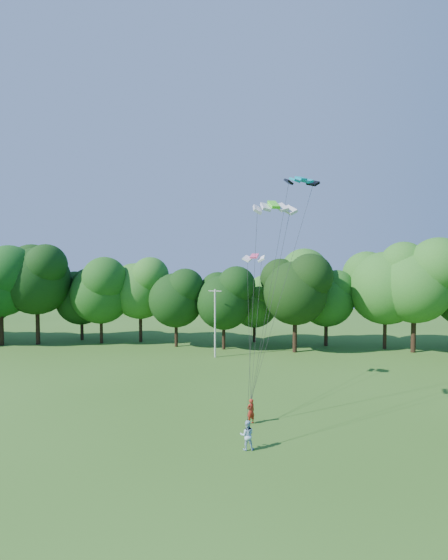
# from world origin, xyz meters

# --- Properties ---
(ground) EXTENTS (160.00, 160.00, 0.00)m
(ground) POSITION_xyz_m (0.00, 0.00, 0.00)
(ground) COLOR #2C5617
(ground) RESTS_ON ground
(utility_pole) EXTENTS (1.53, 0.38, 7.71)m
(utility_pole) POSITION_xyz_m (-2.08, 29.52, 3.98)
(utility_pole) COLOR #BABBB2
(utility_pole) RESTS_ON ground
(kite_flyer_left) EXTENTS (0.74, 0.71, 1.70)m
(kite_flyer_left) POSITION_xyz_m (2.97, 10.22, 0.85)
(kite_flyer_left) COLOR #9F2314
(kite_flyer_left) RESTS_ON ground
(kite_flyer_right) EXTENTS (0.93, 0.76, 1.74)m
(kite_flyer_right) POSITION_xyz_m (2.97, 6.14, 0.87)
(kite_flyer_right) COLOR #A2C7E1
(kite_flyer_right) RESTS_ON ground
(kite_teal) EXTENTS (2.72, 2.02, 0.48)m
(kite_teal) POSITION_xyz_m (6.41, 14.07, 17.08)
(kite_teal) COLOR #058FA0
(kite_teal) RESTS_ON ground
(kite_green) EXTENTS (3.00, 1.96, 0.68)m
(kite_green) POSITION_xyz_m (4.43, 10.33, 14.73)
(kite_green) COLOR #48E522
(kite_green) RESTS_ON ground
(kite_pink) EXTENTS (2.01, 1.22, 0.44)m
(kite_pink) POSITION_xyz_m (2.81, 18.47, 11.39)
(kite_pink) COLOR #FA457A
(kite_pink) RESTS_ON ground
(tree_back_west) EXTENTS (9.31, 9.31, 13.54)m
(tree_back_west) POSITION_xyz_m (-30.20, 33.05, 8.46)
(tree_back_west) COLOR #342514
(tree_back_west) RESTS_ON ground
(tree_back_center) EXTENTS (8.32, 8.32, 12.11)m
(tree_back_center) POSITION_xyz_m (7.00, 33.27, 7.56)
(tree_back_center) COLOR #311D13
(tree_back_center) RESTS_ON ground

